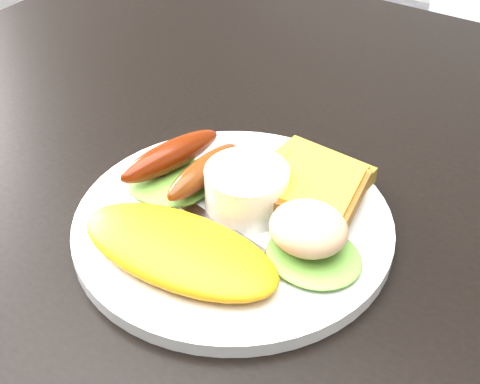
% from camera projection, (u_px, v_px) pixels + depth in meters
% --- Properties ---
extents(dining_table, '(1.20, 0.80, 0.04)m').
position_uv_depth(dining_table, '(401.00, 227.00, 0.57)').
color(dining_table, black).
rests_on(dining_table, ground).
extents(dining_chair, '(0.47, 0.47, 0.04)m').
position_uv_depth(dining_chair, '(473.00, 89.00, 1.31)').
color(dining_chair, tan).
rests_on(dining_chair, ground).
extents(plate, '(0.25, 0.25, 0.01)m').
position_uv_depth(plate, '(233.00, 224.00, 0.53)').
color(plate, white).
rests_on(plate, dining_table).
extents(lettuce_left, '(0.09, 0.08, 0.01)m').
position_uv_depth(lettuce_left, '(169.00, 179.00, 0.56)').
color(lettuce_left, '#50A038').
rests_on(lettuce_left, plate).
extents(lettuce_right, '(0.08, 0.08, 0.01)m').
position_uv_depth(lettuce_right, '(314.00, 256.00, 0.49)').
color(lettuce_right, '#48972F').
rests_on(lettuce_right, plate).
extents(omelette, '(0.16, 0.08, 0.02)m').
position_uv_depth(omelette, '(179.00, 249.00, 0.48)').
color(omelette, orange).
rests_on(omelette, plate).
extents(sausage_a, '(0.05, 0.10, 0.02)m').
position_uv_depth(sausage_a, '(171.00, 156.00, 0.56)').
color(sausage_a, '#5E2009').
rests_on(sausage_a, lettuce_left).
extents(sausage_b, '(0.03, 0.09, 0.02)m').
position_uv_depth(sausage_b, '(203.00, 171.00, 0.54)').
color(sausage_b, '#68330F').
rests_on(sausage_b, lettuce_left).
extents(ramekin, '(0.09, 0.09, 0.04)m').
position_uv_depth(ramekin, '(247.00, 190.00, 0.53)').
color(ramekin, white).
rests_on(ramekin, plate).
extents(toast_a, '(0.09, 0.09, 0.01)m').
position_uv_depth(toast_a, '(309.00, 181.00, 0.55)').
color(toast_a, olive).
rests_on(toast_a, plate).
extents(toast_b, '(0.08, 0.08, 0.01)m').
position_uv_depth(toast_b, '(315.00, 190.00, 0.52)').
color(toast_b, brown).
rests_on(toast_b, toast_a).
extents(potato_salad, '(0.06, 0.06, 0.03)m').
position_uv_depth(potato_salad, '(308.00, 228.00, 0.48)').
color(potato_salad, beige).
rests_on(potato_salad, lettuce_right).
extents(fork, '(0.15, 0.04, 0.00)m').
position_uv_depth(fork, '(195.00, 212.00, 0.53)').
color(fork, '#ADAFB7').
rests_on(fork, plate).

